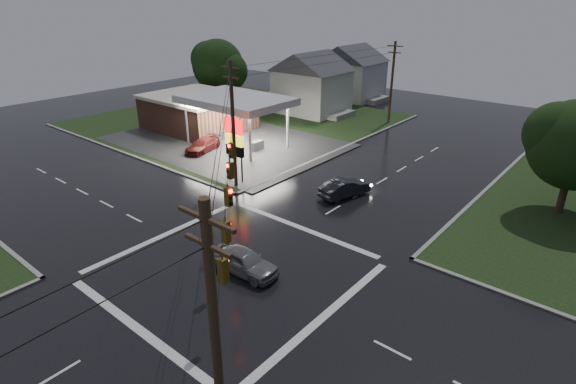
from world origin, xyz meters
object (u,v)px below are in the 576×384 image
Objects in this scene: utility_pole_se at (217,356)px; car_pump at (203,145)px; house_near at (312,82)px; car_north at (345,188)px; tree_nw_behind at (218,66)px; car_crossing at (244,261)px; utility_pole_nw at (233,124)px; house_far at (351,71)px; gas_station at (203,111)px; utility_pole_n at (392,82)px; pylon_sign at (234,139)px.

car_pump is (-28.79, 23.51, -5.01)m from utility_pole_se.
car_north is at bearing -47.69° from house_near.
car_crossing is at bearing -40.71° from tree_nw_behind.
utility_pole_se is 2.40× the size of car_crossing.
utility_pole_nw is at bearing 45.11° from car_crossing.
utility_pole_se is 54.77m from house_near.
gas_station is at bearing -97.50° from house_far.
car_pump is (-9.79, 4.51, -5.01)m from utility_pole_nw.
utility_pole_se reaches higher than car_pump.
utility_pole_nw is at bearing -72.08° from house_far.
car_north is at bearing 3.75° from car_crossing.
car_north is at bearing -14.75° from car_pump.
house_near is at bearing -31.88° from car_north.
utility_pole_n reaches higher than car_crossing.
gas_station is 2.37× the size of house_near.
gas_station is 13.63m from tree_nw_behind.
house_near is (-10.45, 25.50, 0.39)m from pylon_sign.
utility_pole_nw reaches higher than utility_pole_n.
car_pump is (6.39, -5.69, -1.84)m from gas_station.
utility_pole_n is 2.29× the size of car_crossing.
house_near reaches higher than car_crossing.
car_north is at bearing -13.21° from gas_station.
gas_station is 45.83m from utility_pole_se.
car_crossing is 0.94× the size of car_pump.
utility_pole_nw is at bearing -39.02° from car_pump.
car_pump is at bearing 158.25° from pylon_sign.
utility_pole_nw is (1.00, -1.00, 1.71)m from pylon_sign.
house_far is at bearing 94.76° from house_near.
car_crossing is at bearing -48.81° from car_pump.
house_near is at bearing 80.03° from car_pump.
house_near is at bearing 28.49° from car_crossing.
gas_station is 5.71× the size of car_crossing.
pylon_sign reaches higher than car_north.
car_pump is (-9.79, -23.99, -4.76)m from utility_pole_n.
car_crossing is at bearing 112.31° from car_north.
car_crossing is at bearing -58.76° from house_near.
utility_pole_nw is at bearing -32.23° from gas_station.
utility_pole_se is 65.55m from house_far.
car_north is at bearing 26.61° from utility_pole_nw.
house_far is at bearing -42.41° from car_north.
utility_pole_se is 37.50m from car_pump.
gas_station is at bearing 140.30° from utility_pole_se.
utility_pole_se is (35.18, -29.20, 3.17)m from gas_station.
pylon_sign is 39.21m from house_far.
house_near is 22.36m from car_pump.
gas_station is 2.37× the size of house_far.
house_far is (-31.45, 57.50, -1.32)m from utility_pole_se.
car_crossing is (1.55, -13.64, 0.01)m from car_north.
utility_pole_se reaches higher than house_far.
house_far is (-12.45, 38.50, -1.32)m from utility_pole_nw.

